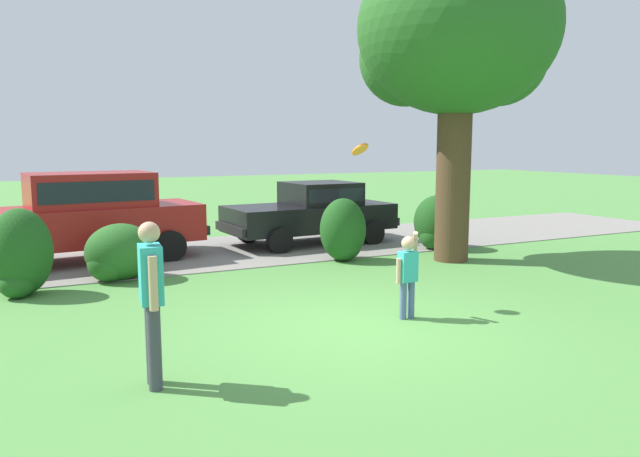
% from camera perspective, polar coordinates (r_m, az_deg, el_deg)
% --- Properties ---
extents(ground_plane, '(80.00, 80.00, 0.00)m').
position_cam_1_polar(ground_plane, '(8.50, 3.73, -9.28)').
color(ground_plane, '#518E42').
extents(driveway_strip, '(28.00, 4.40, 0.02)m').
position_cam_1_polar(driveway_strip, '(14.47, -9.58, -2.15)').
color(driveway_strip, gray).
rests_on(driveway_strip, ground).
extents(oak_tree_large, '(4.29, 4.19, 6.68)m').
position_cam_1_polar(oak_tree_large, '(13.61, 12.74, 17.06)').
color(oak_tree_large, '#513823').
rests_on(oak_tree_large, ground).
extents(shrub_near_tree, '(1.02, 0.98, 1.47)m').
position_cam_1_polar(shrub_near_tree, '(11.23, -26.41, -2.25)').
color(shrub_near_tree, '#1E511C').
rests_on(shrub_near_tree, ground).
extents(shrub_centre_left, '(1.28, 1.10, 1.06)m').
position_cam_1_polar(shrub_centre_left, '(11.86, -18.51, -2.31)').
color(shrub_centre_left, '#286023').
rests_on(shrub_centre_left, ground).
extents(shrub_centre, '(1.03, 0.92, 1.36)m').
position_cam_1_polar(shrub_centre, '(13.12, 2.19, -0.46)').
color(shrub_centre, '#1E511C').
rests_on(shrub_centre, ground).
extents(shrub_centre_right, '(1.11, 1.22, 1.30)m').
position_cam_1_polar(shrub_centre_right, '(14.91, 10.97, 0.41)').
color(shrub_centre_right, '#1E511C').
rests_on(shrub_centre_right, ground).
extents(parked_sedan, '(4.49, 2.27, 1.56)m').
position_cam_1_polar(parked_sedan, '(15.41, -0.68, 1.72)').
color(parked_sedan, black).
rests_on(parked_sedan, ground).
extents(parked_suv, '(4.85, 2.44, 1.92)m').
position_cam_1_polar(parked_suv, '(13.87, -20.75, 1.47)').
color(parked_suv, maroon).
rests_on(parked_suv, ground).
extents(child_thrower, '(0.45, 0.27, 1.29)m').
position_cam_1_polar(child_thrower, '(8.82, 8.27, -3.90)').
color(child_thrower, '#4C608C').
rests_on(child_thrower, ground).
extents(frisbee, '(0.32, 0.24, 0.25)m').
position_cam_1_polar(frisbee, '(9.30, 3.79, 7.45)').
color(frisbee, orange).
extents(adult_onlooker, '(0.25, 0.53, 1.74)m').
position_cam_1_polar(adult_onlooker, '(6.47, -15.59, -6.05)').
color(adult_onlooker, '#3F3F4C').
rests_on(adult_onlooker, ground).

